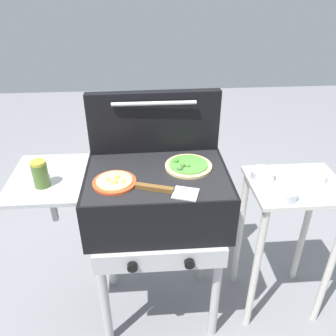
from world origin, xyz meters
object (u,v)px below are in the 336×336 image
object	(u,v)px
sauce_jar	(40,174)
topping_bowl_far	(262,175)
pizza_veggie	(188,166)
topping_bowl_middle	(285,194)
prep_table	(288,223)
spatula	(167,190)
grill	(154,199)
topping_bowl_near	(315,176)
pizza_cheese	(115,182)

from	to	relation	value
sauce_jar	topping_bowl_far	bearing A→B (deg)	7.36
pizza_veggie	sauce_jar	size ratio (longest dim) A/B	1.84
topping_bowl_middle	prep_table	bearing A→B (deg)	47.22
spatula	topping_bowl_far	xyz separation A→B (m)	(0.47, 0.21, -0.08)
spatula	topping_bowl_middle	xyz separation A→B (m)	(0.52, 0.04, -0.08)
grill	topping_bowl_far	distance (m)	0.53
topping_bowl_near	topping_bowl_middle	bearing A→B (deg)	-145.23
grill	pizza_veggie	world-z (taller)	pizza_veggie
grill	topping_bowl_near	distance (m)	0.77
grill	spatula	size ratio (longest dim) A/B	3.63
grill	topping_bowl_middle	bearing A→B (deg)	-10.81
grill	prep_table	distance (m)	0.70
sauce_jar	grill	bearing A→B (deg)	8.14
pizza_cheese	topping_bowl_far	distance (m)	0.71
spatula	topping_bowl_near	size ratio (longest dim) A/B	2.44
spatula	prep_table	distance (m)	0.73
pizza_cheese	topping_bowl_near	bearing A→B (deg)	6.36
spatula	topping_bowl_near	world-z (taller)	spatula
topping_bowl_far	grill	bearing A→B (deg)	-173.33
topping_bowl_far	pizza_veggie	bearing A→B (deg)	-176.24
spatula	topping_bowl_far	distance (m)	0.53
topping_bowl_middle	topping_bowl_near	bearing A→B (deg)	34.77
prep_table	topping_bowl_near	distance (m)	0.28
sauce_jar	prep_table	size ratio (longest dim) A/B	0.14
topping_bowl_middle	topping_bowl_far	bearing A→B (deg)	105.11
pizza_veggie	topping_bowl_far	world-z (taller)	pizza_veggie
spatula	topping_bowl_far	bearing A→B (deg)	24.16
pizza_veggie	spatula	size ratio (longest dim) A/B	0.81
sauce_jar	spatula	distance (m)	0.53
grill	topping_bowl_middle	size ratio (longest dim) A/B	9.01
sauce_jar	topping_bowl_far	xyz separation A→B (m)	(0.99, 0.13, -0.13)
spatula	pizza_cheese	bearing A→B (deg)	160.37
grill	sauce_jar	xyz separation A→B (m)	(-0.47, -0.07, 0.20)
pizza_cheese	spatula	world-z (taller)	pizza_cheese
topping_bowl_near	topping_bowl_middle	world-z (taller)	same
prep_table	topping_bowl_far	xyz separation A→B (m)	(-0.15, 0.06, 0.26)
spatula	topping_bowl_middle	distance (m)	0.53
pizza_veggie	spatula	xyz separation A→B (m)	(-0.11, -0.19, -0.00)
grill	topping_bowl_far	size ratio (longest dim) A/B	8.44
grill	prep_table	world-z (taller)	grill
prep_table	topping_bowl_middle	world-z (taller)	topping_bowl_middle
pizza_veggie	topping_bowl_middle	size ratio (longest dim) A/B	2.01
grill	pizza_cheese	xyz separation A→B (m)	(-0.17, -0.07, 0.15)
topping_bowl_far	topping_bowl_middle	bearing A→B (deg)	-74.89
pizza_veggie	prep_table	size ratio (longest dim) A/B	0.27
grill	topping_bowl_near	world-z (taller)	grill
topping_bowl_near	topping_bowl_far	distance (m)	0.25
pizza_veggie	prep_table	xyz separation A→B (m)	(0.52, -0.03, -0.34)
prep_table	topping_bowl_far	world-z (taller)	topping_bowl_far
sauce_jar	prep_table	world-z (taller)	sauce_jar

